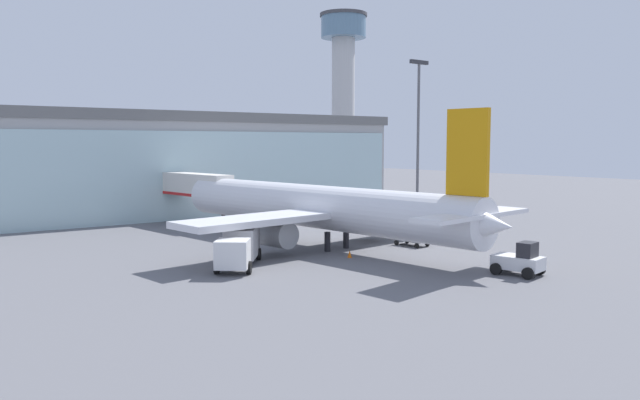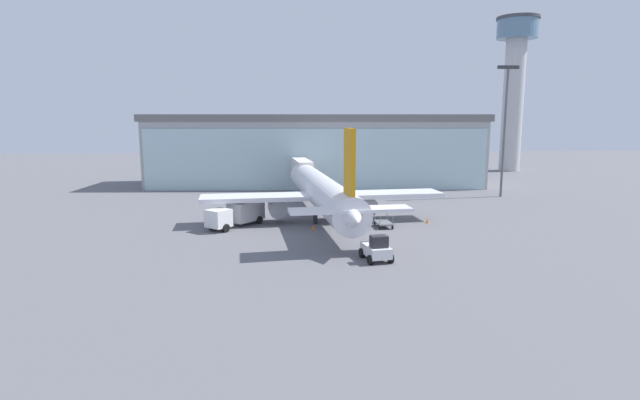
# 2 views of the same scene
# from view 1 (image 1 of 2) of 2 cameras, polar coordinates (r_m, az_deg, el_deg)

# --- Properties ---
(ground) EXTENTS (240.00, 240.00, 0.00)m
(ground) POSITION_cam_1_polar(r_m,az_deg,el_deg) (50.16, 4.76, -4.98)
(ground) COLOR slate
(terminal_building) EXTENTS (59.85, 17.10, 12.57)m
(terminal_building) POSITION_cam_1_polar(r_m,az_deg,el_deg) (80.18, -13.35, 3.25)
(terminal_building) COLOR #A3A3A3
(terminal_building) RESTS_ON ground
(jet_bridge) EXTENTS (3.51, 13.38, 5.60)m
(jet_bridge) POSITION_cam_1_polar(r_m,az_deg,el_deg) (69.45, -11.81, 1.29)
(jet_bridge) COLOR silver
(jet_bridge) RESTS_ON ground
(control_tower) EXTENTS (9.08, 9.08, 33.59)m
(control_tower) POSITION_cam_1_polar(r_m,az_deg,el_deg) (122.92, 2.14, 10.84)
(control_tower) COLOR #B8B8B8
(control_tower) RESTS_ON ground
(apron_light_mast) EXTENTS (3.20, 0.40, 19.67)m
(apron_light_mast) POSITION_cam_1_polar(r_m,az_deg,el_deg) (83.94, 8.97, 7.04)
(apron_light_mast) COLOR #59595E
(apron_light_mast) RESTS_ON ground
(airplane) EXTENTS (28.51, 36.88, 11.21)m
(airplane) POSITION_cam_1_polar(r_m,az_deg,el_deg) (53.11, 0.01, -0.69)
(airplane) COLOR silver
(airplane) RESTS_ON ground
(catering_truck) EXTENTS (6.37, 7.01, 2.65)m
(catering_truck) POSITION_cam_1_polar(r_m,az_deg,el_deg) (45.53, -7.39, -4.18)
(catering_truck) COLOR silver
(catering_truck) RESTS_ON ground
(baggage_cart) EXTENTS (1.80, 2.91, 1.50)m
(baggage_cart) POSITION_cam_1_polar(r_m,az_deg,el_deg) (54.60, 8.40, -3.64)
(baggage_cart) COLOR slate
(baggage_cart) RESTS_ON ground
(pushback_tug) EXTENTS (2.66, 3.47, 2.30)m
(pushback_tug) POSITION_cam_1_polar(r_m,az_deg,el_deg) (44.21, 17.79, -5.32)
(pushback_tug) COLOR silver
(pushback_tug) RESTS_ON ground
(safety_cone_nose) EXTENTS (0.36, 0.36, 0.55)m
(safety_cone_nose) POSITION_cam_1_polar(r_m,az_deg,el_deg) (48.61, 2.73, -4.96)
(safety_cone_nose) COLOR orange
(safety_cone_nose) RESTS_ON ground
(safety_cone_wingtip) EXTENTS (0.36, 0.36, 0.55)m
(safety_cone_wingtip) POSITION_cam_1_polar(r_m,az_deg,el_deg) (59.97, 10.73, -3.10)
(safety_cone_wingtip) COLOR orange
(safety_cone_wingtip) RESTS_ON ground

